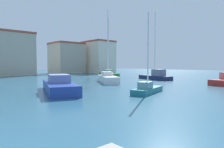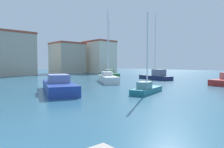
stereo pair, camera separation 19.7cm
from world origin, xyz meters
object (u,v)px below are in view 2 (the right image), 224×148
at_px(sailboat_white_far_left, 108,78).
at_px(sailboat_green_far_right, 109,74).
at_px(motorboat_blue_outer_mooring, 58,86).
at_px(sailboat_teal_mid_harbor, 146,88).
at_px(sailboat_navy_center_channel, 156,76).

bearing_deg(sailboat_white_far_left, sailboat_green_far_right, 48.42).
xyz_separation_m(motorboat_blue_outer_mooring, sailboat_teal_mid_harbor, (5.62, -6.33, -0.16)).
height_order(motorboat_blue_outer_mooring, sailboat_white_far_left, sailboat_white_far_left).
xyz_separation_m(sailboat_navy_center_channel, sailboat_green_far_right, (-2.34, 9.98, -0.02)).
relative_size(sailboat_green_far_right, motorboat_blue_outer_mooring, 1.33).
xyz_separation_m(sailboat_navy_center_channel, sailboat_teal_mid_harbor, (-14.47, -9.50, -0.21)).
bearing_deg(sailboat_teal_mid_harbor, sailboat_green_far_right, 58.08).
distance_m(sailboat_navy_center_channel, sailboat_green_far_right, 10.25).
bearing_deg(sailboat_green_far_right, motorboat_blue_outer_mooring, -143.49).
xyz_separation_m(sailboat_green_far_right, motorboat_blue_outer_mooring, (-17.75, -13.14, -0.04)).
xyz_separation_m(motorboat_blue_outer_mooring, sailboat_white_far_left, (10.20, 4.62, 0.02)).
height_order(sailboat_navy_center_channel, motorboat_blue_outer_mooring, sailboat_navy_center_channel).
bearing_deg(sailboat_white_far_left, motorboat_blue_outer_mooring, -155.61).
distance_m(sailboat_green_far_right, sailboat_white_far_left, 11.39).
bearing_deg(sailboat_navy_center_channel, motorboat_blue_outer_mooring, -171.05).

